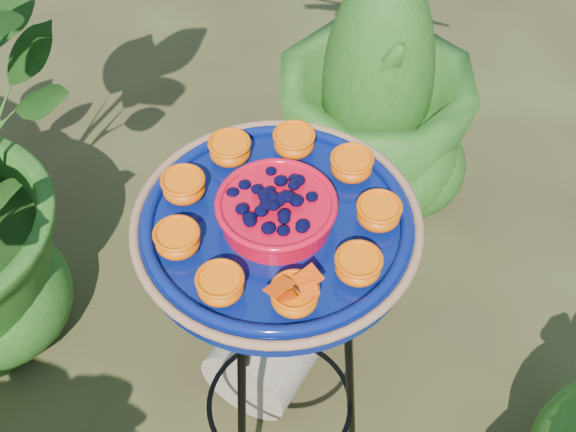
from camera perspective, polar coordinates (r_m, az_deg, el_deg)
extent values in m
torus|color=black|center=(1.19, -0.79, -1.84)|extent=(0.27, 0.27, 0.01)
torus|color=black|center=(1.63, -0.59, -13.16)|extent=(0.34, 0.34, 0.01)
cylinder|color=black|center=(1.58, -2.97, -7.52)|extent=(0.03, 0.08, 0.79)
cylinder|color=black|center=(1.47, -3.30, -14.96)|extent=(0.07, 0.06, 0.79)
cylinder|color=black|center=(1.53, 4.38, -11.11)|extent=(0.08, 0.04, 0.79)
cylinder|color=#07145A|center=(1.17, -0.80, -0.96)|extent=(0.47, 0.47, 0.04)
torus|color=#976644|center=(1.16, -0.81, -0.46)|extent=(0.43, 0.43, 0.01)
torus|color=#07145A|center=(1.15, -0.81, -0.34)|extent=(0.39, 0.39, 0.02)
cylinder|color=red|center=(1.14, -0.82, 0.24)|extent=(0.18, 0.18, 0.04)
torus|color=red|center=(1.12, -0.83, 0.89)|extent=(0.17, 0.17, 0.01)
ellipsoid|color=black|center=(1.12, -0.84, 1.07)|extent=(0.14, 0.14, 0.03)
ellipsoid|color=#E05102|center=(1.21, 4.53, 3.48)|extent=(0.06, 0.06, 0.03)
cylinder|color=orange|center=(1.20, 4.58, 4.00)|extent=(0.06, 0.06, 0.01)
ellipsoid|color=#E05102|center=(1.24, 0.43, 5.16)|extent=(0.06, 0.06, 0.03)
cylinder|color=orange|center=(1.23, 0.44, 5.68)|extent=(0.06, 0.06, 0.01)
ellipsoid|color=#E05102|center=(1.23, -4.14, 4.59)|extent=(0.06, 0.06, 0.03)
cylinder|color=orange|center=(1.22, -4.19, 5.11)|extent=(0.06, 0.06, 0.01)
ellipsoid|color=#E05102|center=(1.19, -7.41, 1.96)|extent=(0.06, 0.06, 0.03)
cylinder|color=orange|center=(1.17, -7.49, 2.47)|extent=(0.06, 0.06, 0.01)
ellipsoid|color=#E05102|center=(1.12, -7.85, -1.82)|extent=(0.06, 0.06, 0.03)
cylinder|color=orange|center=(1.11, -7.94, -1.31)|extent=(0.06, 0.06, 0.01)
ellipsoid|color=#E05102|center=(1.07, -4.82, -5.04)|extent=(0.06, 0.06, 0.03)
cylinder|color=orange|center=(1.06, -4.87, -4.55)|extent=(0.06, 0.06, 0.01)
ellipsoid|color=#E05102|center=(1.06, 0.46, -5.84)|extent=(0.06, 0.06, 0.03)
cylinder|color=orange|center=(1.04, 0.47, -5.35)|extent=(0.06, 0.06, 0.01)
ellipsoid|color=#E05102|center=(1.09, 5.01, -3.67)|extent=(0.06, 0.06, 0.03)
cylinder|color=orange|center=(1.08, 5.06, -3.17)|extent=(0.06, 0.06, 0.01)
ellipsoid|color=#E05102|center=(1.15, 6.45, 0.09)|extent=(0.06, 0.06, 0.03)
cylinder|color=orange|center=(1.14, 6.52, 0.60)|extent=(0.06, 0.06, 0.01)
cylinder|color=black|center=(1.04, 0.47, -5.07)|extent=(0.02, 0.02, 0.00)
cube|color=#FF5905|center=(1.03, -0.64, -5.04)|extent=(0.04, 0.04, 0.01)
cube|color=#FF5905|center=(1.04, 1.44, -4.44)|extent=(0.04, 0.04, 0.01)
cylinder|color=gray|center=(1.98, 1.57, -5.12)|extent=(0.63, 0.58, 0.21)
imported|color=#1B4B14|center=(2.04, 6.63, 11.75)|extent=(0.75, 0.75, 0.96)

